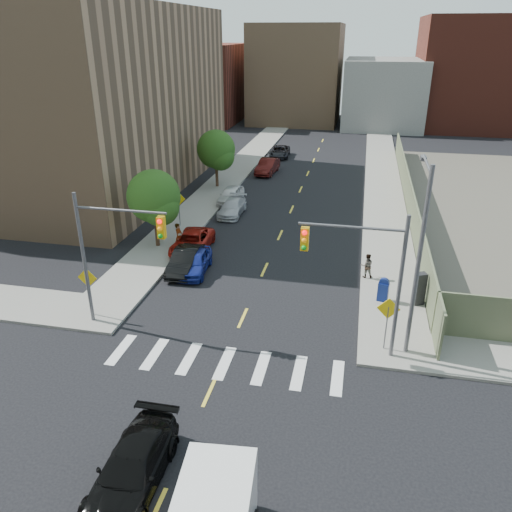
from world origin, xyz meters
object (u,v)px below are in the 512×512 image
at_px(pedestrian_east, 367,266).
at_px(parked_car_red, 192,242).
at_px(parked_car_blue, 195,262).
at_px(parked_car_silver, 232,207).
at_px(parked_car_white, 231,195).
at_px(parked_car_grey, 280,151).
at_px(parked_car_black, 186,261).
at_px(parked_car_maroon, 268,166).
at_px(mailbox, 383,290).
at_px(pedestrian_west, 179,236).
at_px(black_sedan, 132,468).
at_px(payphone, 419,289).

bearing_deg(pedestrian_east, parked_car_red, -15.61).
distance_m(parked_car_blue, parked_car_silver, 10.94).
distance_m(parked_car_white, parked_car_grey, 18.40).
bearing_deg(parked_car_blue, parked_car_black, 168.55).
relative_size(parked_car_maroon, mailbox, 3.45).
xyz_separation_m(parked_car_grey, mailbox, (11.41, -33.81, 0.16)).
distance_m(parked_car_red, pedestrian_west, 0.99).
height_order(parked_car_silver, pedestrian_east, pedestrian_east).
xyz_separation_m(parked_car_white, black_sedan, (4.39, -29.67, -0.01)).
bearing_deg(parked_car_red, parked_car_maroon, 84.74).
xyz_separation_m(parked_car_silver, black_sedan, (3.48, -26.70, 0.08)).
bearing_deg(black_sedan, parked_car_maroon, 93.81).
xyz_separation_m(parked_car_white, pedestrian_east, (11.80, -12.70, 0.20)).
distance_m(parked_car_red, parked_car_grey, 29.22).
height_order(parked_car_blue, payphone, payphone).
bearing_deg(payphone, pedestrian_east, 111.27).
height_order(parked_car_white, mailbox, mailbox).
xyz_separation_m(parked_car_black, pedestrian_west, (-1.48, 2.88, 0.37)).
distance_m(mailbox, payphone, 1.91).
distance_m(parked_car_maroon, parked_car_grey, 7.92).
bearing_deg(black_sedan, parked_car_red, 102.25).
bearing_deg(parked_car_black, black_sedan, -79.13).
xyz_separation_m(black_sedan, mailbox, (8.32, 14.22, 0.11)).
bearing_deg(parked_car_blue, parked_car_silver, 87.56).
height_order(parked_car_blue, parked_car_black, parked_car_black).
distance_m(parked_car_blue, parked_car_red, 3.30).
distance_m(parked_car_maroon, payphone, 29.09).
height_order(parked_car_silver, mailbox, mailbox).
bearing_deg(parked_car_red, payphone, -19.58).
distance_m(mailbox, pedestrian_east, 2.90).
relative_size(black_sedan, mailbox, 3.55).
bearing_deg(pedestrian_west, mailbox, -103.93).
relative_size(parked_car_black, mailbox, 3.11).
bearing_deg(pedestrian_east, parked_car_maroon, -72.16).
xyz_separation_m(parked_car_red, parked_car_white, (-0.10, 10.84, 0.04)).
height_order(parked_car_white, payphone, payphone).
relative_size(parked_car_white, mailbox, 3.05).
bearing_deg(parked_car_white, parked_car_black, -85.18).
height_order(parked_car_blue, mailbox, mailbox).
bearing_deg(parked_car_silver, parked_car_black, -90.82).
bearing_deg(parked_car_black, payphone, -8.85).
distance_m(black_sedan, pedestrian_east, 18.52).
relative_size(pedestrian_west, pedestrian_east, 1.21).
distance_m(parked_car_grey, pedestrian_west, 29.38).
height_order(pedestrian_west, pedestrian_east, pedestrian_west).
relative_size(parked_car_black, parked_car_maroon, 0.90).
xyz_separation_m(parked_car_blue, mailbox, (11.41, -1.54, 0.12)).
xyz_separation_m(parked_car_blue, parked_car_red, (-1.20, 3.07, -0.02)).
bearing_deg(parked_car_white, pedestrian_west, -92.17).
relative_size(black_sedan, pedestrian_east, 3.19).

